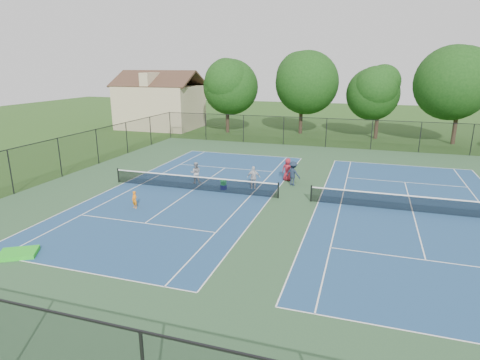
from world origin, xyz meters
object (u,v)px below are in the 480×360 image
(child_player, at_px, (135,200))
(tree_back_d, at_px, (462,79))
(bystander_c, at_px, (288,170))
(tree_back_c, at_px, (380,91))
(tree_back_b, at_px, (302,79))
(clapboard_house, at_px, (160,105))
(ball_crate, at_px, (224,187))
(ball_hopper, at_px, (223,182))
(bystander_b, at_px, (293,173))
(tree_back_a, at_px, (227,84))
(instructor, at_px, (196,173))
(bystander_a, at_px, (254,178))

(child_player, bearing_deg, tree_back_d, 71.84)
(bystander_c, bearing_deg, tree_back_c, -111.30)
(tree_back_b, distance_m, tree_back_c, 9.12)
(tree_back_d, bearing_deg, tree_back_b, 173.29)
(tree_back_c, xyz_separation_m, clapboard_house, (-28.00, -0.00, -2.39))
(ball_crate, distance_m, ball_hopper, 0.35)
(bystander_b, distance_m, ball_hopper, 5.01)
(tree_back_b, height_order, bystander_b, tree_back_b)
(child_player, bearing_deg, bystander_c, 68.43)
(tree_back_a, height_order, instructor, tree_back_a)
(ball_crate, bearing_deg, bystander_c, 43.14)
(tree_back_a, xyz_separation_m, instructor, (5.51, -22.45, -5.26))
(clapboard_house, distance_m, bystander_a, 30.81)
(child_player, distance_m, bystander_a, 8.26)
(bystander_c, bearing_deg, tree_back_b, -87.34)
(tree_back_c, distance_m, bystander_b, 23.02)
(clapboard_house, xyz_separation_m, ball_crate, (17.95, -24.27, -2.93))
(instructor, relative_size, bystander_a, 0.98)
(child_player, relative_size, instructor, 0.68)
(tree_back_d, bearing_deg, tree_back_a, -180.00)
(tree_back_a, distance_m, tree_back_b, 9.24)
(tree_back_c, bearing_deg, ball_hopper, -112.50)
(bystander_a, relative_size, bystander_c, 0.94)
(tree_back_d, height_order, child_player, tree_back_d)
(tree_back_b, relative_size, instructor, 6.43)
(clapboard_house, distance_m, instructor, 28.21)
(tree_back_d, distance_m, bystander_a, 28.30)
(tree_back_c, xyz_separation_m, tree_back_d, (8.00, -1.00, 1.34))
(tree_back_b, height_order, tree_back_d, tree_back_d)
(tree_back_c, bearing_deg, clapboard_house, -180.00)
(tree_back_a, height_order, bystander_c, tree_back_a)
(tree_back_d, distance_m, ball_crate, 30.20)
(instructor, xyz_separation_m, ball_hopper, (2.44, -0.83, -0.27))
(child_player, bearing_deg, bystander_a, 65.87)
(tree_back_a, relative_size, tree_back_b, 0.91)
(clapboard_house, relative_size, child_player, 10.22)
(bystander_a, bearing_deg, clapboard_house, -61.76)
(tree_back_c, relative_size, bystander_c, 4.95)
(tree_back_a, bearing_deg, child_player, -81.64)
(tree_back_a, xyz_separation_m, child_player, (4.18, -28.44, -5.51))
(instructor, distance_m, bystander_a, 4.35)
(tree_back_a, height_order, bystander_b, tree_back_a)
(bystander_a, relative_size, ball_hopper, 4.13)
(bystander_b, bearing_deg, instructor, 37.49)
(child_player, relative_size, ball_crate, 3.08)
(instructor, bearing_deg, tree_back_c, -136.98)
(bystander_b, bearing_deg, tree_back_d, -99.22)
(clapboard_house, bearing_deg, bystander_c, -43.71)
(clapboard_house, bearing_deg, tree_back_a, -5.71)
(tree_back_b, xyz_separation_m, ball_hopper, (-1.05, -25.27, -6.08))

